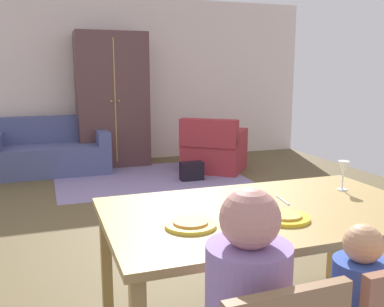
{
  "coord_description": "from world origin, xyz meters",
  "views": [
    {
      "loc": [
        -1.09,
        -3.54,
        1.49
      ],
      "look_at": [
        0.01,
        -0.37,
        0.85
      ],
      "focal_mm": 40.14,
      "sensor_mm": 36.0,
      "label": 1
    }
  ],
  "objects_px": {
    "plate_near_child": "(285,218)",
    "wine_glass": "(343,169)",
    "dining_table": "(267,221)",
    "plate_near_man": "(191,225)",
    "armoire": "(112,100)",
    "handbag": "(192,171)",
    "armchair": "(214,150)",
    "couch": "(51,152)"
  },
  "relations": [
    {
      "from": "plate_near_man",
      "to": "handbag",
      "type": "bearing_deg",
      "value": 70.78
    },
    {
      "from": "plate_near_man",
      "to": "couch",
      "type": "distance_m",
      "value": 4.87
    },
    {
      "from": "dining_table",
      "to": "handbag",
      "type": "xyz_separation_m",
      "value": [
        0.79,
        3.53,
        -0.56
      ]
    },
    {
      "from": "plate_near_man",
      "to": "plate_near_child",
      "type": "bearing_deg",
      "value": -7.12
    },
    {
      "from": "plate_near_man",
      "to": "wine_glass",
      "type": "relative_size",
      "value": 1.34
    },
    {
      "from": "armoire",
      "to": "wine_glass",
      "type": "bearing_deg",
      "value": -81.69
    },
    {
      "from": "armoire",
      "to": "handbag",
      "type": "xyz_separation_m",
      "value": [
        0.86,
        -1.38,
        -0.92
      ]
    },
    {
      "from": "wine_glass",
      "to": "couch",
      "type": "xyz_separation_m",
      "value": [
        -1.67,
        4.51,
        -0.59
      ]
    },
    {
      "from": "dining_table",
      "to": "plate_near_man",
      "type": "distance_m",
      "value": 0.5
    },
    {
      "from": "handbag",
      "to": "armoire",
      "type": "bearing_deg",
      "value": 121.74
    },
    {
      "from": "plate_near_child",
      "to": "couch",
      "type": "relative_size",
      "value": 0.15
    },
    {
      "from": "wine_glass",
      "to": "couch",
      "type": "distance_m",
      "value": 4.85
    },
    {
      "from": "dining_table",
      "to": "wine_glass",
      "type": "bearing_deg",
      "value": 15.96
    },
    {
      "from": "dining_table",
      "to": "plate_near_man",
      "type": "relative_size",
      "value": 6.99
    },
    {
      "from": "dining_table",
      "to": "couch",
      "type": "height_order",
      "value": "couch"
    },
    {
      "from": "armoire",
      "to": "handbag",
      "type": "distance_m",
      "value": 1.87
    },
    {
      "from": "dining_table",
      "to": "plate_near_man",
      "type": "bearing_deg",
      "value": -165.98
    },
    {
      "from": "plate_near_child",
      "to": "armoire",
      "type": "relative_size",
      "value": 0.12
    },
    {
      "from": "plate_near_man",
      "to": "armoire",
      "type": "distance_m",
      "value": 5.06
    },
    {
      "from": "dining_table",
      "to": "handbag",
      "type": "relative_size",
      "value": 5.46
    },
    {
      "from": "armoire",
      "to": "armchair",
      "type": "bearing_deg",
      "value": -34.03
    },
    {
      "from": "plate_near_man",
      "to": "armchair",
      "type": "distance_m",
      "value": 4.51
    },
    {
      "from": "plate_near_child",
      "to": "wine_glass",
      "type": "relative_size",
      "value": 1.34
    },
    {
      "from": "plate_near_man",
      "to": "couch",
      "type": "bearing_deg",
      "value": 96.61
    },
    {
      "from": "couch",
      "to": "armchair",
      "type": "bearing_deg",
      "value": -16.61
    },
    {
      "from": "plate_near_child",
      "to": "dining_table",
      "type": "bearing_deg",
      "value": 90.0
    },
    {
      "from": "plate_near_child",
      "to": "armoire",
      "type": "distance_m",
      "value": 5.11
    },
    {
      "from": "plate_near_child",
      "to": "armchair",
      "type": "bearing_deg",
      "value": 72.56
    },
    {
      "from": "plate_near_man",
      "to": "plate_near_child",
      "type": "distance_m",
      "value": 0.48
    },
    {
      "from": "dining_table",
      "to": "plate_near_child",
      "type": "distance_m",
      "value": 0.2
    },
    {
      "from": "plate_near_child",
      "to": "couch",
      "type": "bearing_deg",
      "value": 102.03
    },
    {
      "from": "dining_table",
      "to": "armoire",
      "type": "relative_size",
      "value": 0.83
    },
    {
      "from": "dining_table",
      "to": "armchair",
      "type": "distance_m",
      "value": 4.22
    },
    {
      "from": "armchair",
      "to": "plate_near_man",
      "type": "bearing_deg",
      "value": -113.54
    },
    {
      "from": "wine_glass",
      "to": "armoire",
      "type": "height_order",
      "value": "armoire"
    },
    {
      "from": "plate_near_man",
      "to": "plate_near_child",
      "type": "relative_size",
      "value": 1.0
    },
    {
      "from": "dining_table",
      "to": "armchair",
      "type": "xyz_separation_m",
      "value": [
        1.31,
        3.99,
        -0.37
      ]
    },
    {
      "from": "armchair",
      "to": "armoire",
      "type": "xyz_separation_m",
      "value": [
        -1.37,
        0.93,
        0.73
      ]
    },
    {
      "from": "dining_table",
      "to": "plate_near_child",
      "type": "height_order",
      "value": "plate_near_child"
    },
    {
      "from": "armchair",
      "to": "couch",
      "type": "bearing_deg",
      "value": 163.39
    },
    {
      "from": "dining_table",
      "to": "armchair",
      "type": "relative_size",
      "value": 1.46
    },
    {
      "from": "wine_glass",
      "to": "handbag",
      "type": "bearing_deg",
      "value": 87.2
    }
  ]
}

